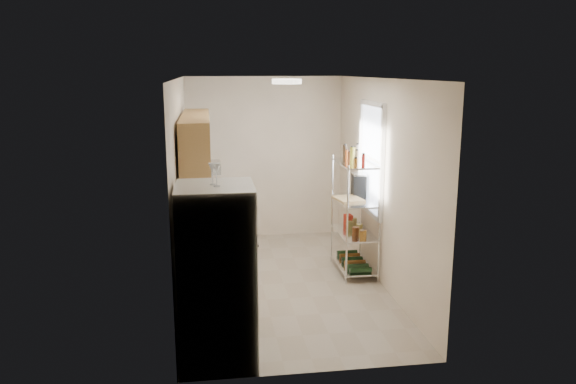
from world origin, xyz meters
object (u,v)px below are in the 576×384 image
espresso_machine (359,184)px  rice_cooker (211,202)px  cutting_board (348,199)px  frying_pan_large (204,199)px  refrigerator (217,275)px

espresso_machine → rice_cooker: bearing=-170.4°
cutting_board → espresso_machine: 0.36m
frying_pan_large → cutting_board: 2.03m
rice_cooker → espresso_machine: size_ratio=0.93×
refrigerator → cutting_board: size_ratio=4.18×
refrigerator → rice_cooker: refrigerator is taller
refrigerator → espresso_machine: (1.99, 2.38, 0.32)m
espresso_machine → refrigerator: bearing=-123.3°
cutting_board → espresso_machine: espresso_machine is taller
refrigerator → rice_cooker: 2.28m
rice_cooker → espresso_machine: (2.01, 0.11, 0.15)m
cutting_board → rice_cooker: bearing=175.2°
refrigerator → espresso_machine: refrigerator is taller
rice_cooker → cutting_board: (1.80, -0.15, 0.01)m
rice_cooker → cutting_board: rice_cooker is taller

